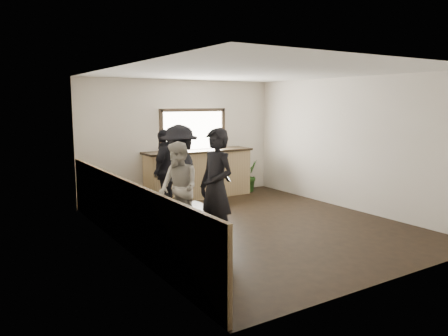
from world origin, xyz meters
TOP-DOWN VIEW (x-y plane):
  - ground at (0.00, 0.00)m, footprint 5.00×6.00m
  - room_shell at (-0.74, 0.00)m, footprint 5.01×6.01m
  - bar_counter at (0.30, 2.70)m, footprint 2.70×0.68m
  - sofa at (-1.88, 0.25)m, footprint 0.91×2.18m
  - coffee_table at (-1.08, 0.32)m, footprint 0.53×0.94m
  - cup_a at (-1.17, 0.52)m, footprint 0.15×0.15m
  - cup_b at (-0.93, 0.14)m, footprint 0.13×0.13m
  - potted_plant at (1.78, 2.64)m, footprint 0.53×0.48m
  - person_a at (-1.20, -0.60)m, footprint 0.54×0.74m
  - person_b at (-1.43, 0.27)m, footprint 0.66×0.82m
  - person_c at (-1.12, 0.83)m, footprint 0.90×1.31m
  - person_d at (-0.93, 1.90)m, footprint 1.03×0.99m

SIDE VIEW (x-z plane):
  - ground at x=0.00m, z-range -0.01..0.01m
  - coffee_table at x=-1.08m, z-range 0.00..0.42m
  - sofa at x=-1.88m, z-range 0.00..0.63m
  - potted_plant at x=1.78m, z-range 0.00..0.81m
  - cup_b at x=-0.93m, z-range 0.42..0.51m
  - cup_a at x=-1.17m, z-range 0.42..0.51m
  - bar_counter at x=0.30m, z-range -0.42..1.71m
  - person_b at x=-1.43m, z-range 0.00..1.61m
  - person_d at x=-0.93m, z-range 0.00..1.72m
  - person_c at x=-1.12m, z-range 0.00..1.87m
  - person_a at x=-1.20m, z-range 0.00..1.88m
  - room_shell at x=-0.74m, z-range 0.07..2.87m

